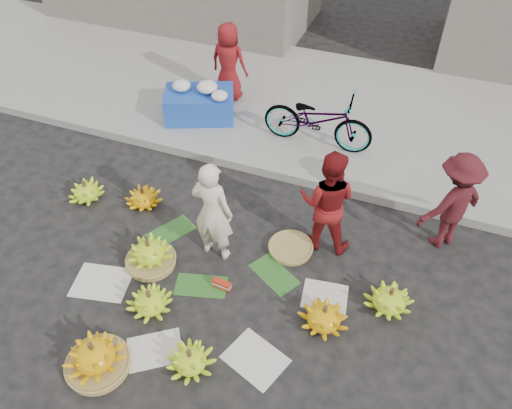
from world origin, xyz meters
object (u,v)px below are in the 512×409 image
(vendor_cream, at_px, (213,212))
(bicycle, at_px, (318,119))
(banana_bunch_0, at_px, (150,254))
(banana_bunch_4, at_px, (324,317))
(flower_table, at_px, (200,103))

(vendor_cream, height_order, bicycle, vendor_cream)
(banana_bunch_0, distance_m, banana_bunch_4, 2.35)
(flower_table, bearing_deg, bicycle, -23.49)
(bicycle, bearing_deg, vendor_cream, 166.83)
(banana_bunch_0, height_order, vendor_cream, vendor_cream)
(banana_bunch_4, xyz_separation_m, bicycle, (-1.02, 3.25, 0.44))
(banana_bunch_0, bearing_deg, flower_table, 103.95)
(banana_bunch_4, height_order, flower_table, flower_table)
(bicycle, bearing_deg, banana_bunch_0, 157.06)
(banana_bunch_4, distance_m, bicycle, 3.44)
(banana_bunch_4, bearing_deg, flower_table, 133.62)
(vendor_cream, xyz_separation_m, flower_table, (-1.50, 2.72, -0.35))
(banana_bunch_4, bearing_deg, vendor_cream, 160.53)
(vendor_cream, distance_m, bicycle, 2.74)
(banana_bunch_0, height_order, flower_table, flower_table)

